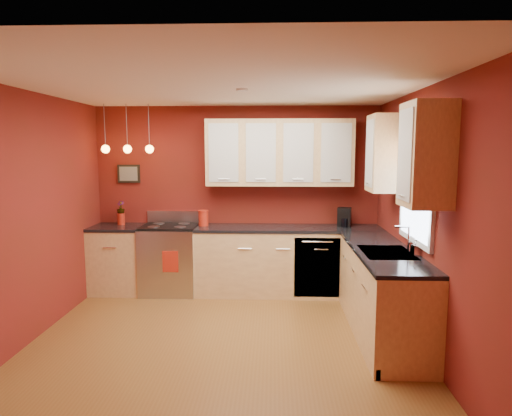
{
  "coord_description": "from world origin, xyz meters",
  "views": [
    {
      "loc": [
        0.52,
        -4.37,
        2.0
      ],
      "look_at": [
        0.31,
        1.0,
        1.3
      ],
      "focal_mm": 32.0,
      "sensor_mm": 36.0,
      "label": 1
    }
  ],
  "objects_px": {
    "gas_range": "(170,259)",
    "sink": "(387,254)",
    "red_canister": "(203,218)",
    "soap_pump": "(416,247)",
    "coffee_maker": "(344,218)"
  },
  "relations": [
    {
      "from": "gas_range",
      "to": "sink",
      "type": "distance_m",
      "value": 3.05
    },
    {
      "from": "red_canister",
      "to": "soap_pump",
      "type": "distance_m",
      "value": 2.94
    },
    {
      "from": "gas_range",
      "to": "red_canister",
      "type": "distance_m",
      "value": 0.74
    },
    {
      "from": "sink",
      "to": "gas_range",
      "type": "bearing_deg",
      "value": 150.22
    },
    {
      "from": "red_canister",
      "to": "soap_pump",
      "type": "bearing_deg",
      "value": -35.14
    },
    {
      "from": "red_canister",
      "to": "gas_range",
      "type": "bearing_deg",
      "value": -173.6
    },
    {
      "from": "sink",
      "to": "red_canister",
      "type": "xyz_separation_m",
      "value": [
        -2.15,
        1.55,
        0.13
      ]
    },
    {
      "from": "gas_range",
      "to": "sink",
      "type": "bearing_deg",
      "value": -29.78
    },
    {
      "from": "sink",
      "to": "coffee_maker",
      "type": "xyz_separation_m",
      "value": [
        -0.2,
        1.59,
        0.14
      ]
    },
    {
      "from": "coffee_maker",
      "to": "soap_pump",
      "type": "xyz_separation_m",
      "value": [
        0.45,
        -1.73,
        -0.04
      ]
    },
    {
      "from": "sink",
      "to": "red_canister",
      "type": "relative_size",
      "value": 3.22
    },
    {
      "from": "red_canister",
      "to": "coffee_maker",
      "type": "distance_m",
      "value": 1.95
    },
    {
      "from": "gas_range",
      "to": "red_canister",
      "type": "xyz_separation_m",
      "value": [
        0.47,
        0.05,
        0.57
      ]
    },
    {
      "from": "sink",
      "to": "soap_pump",
      "type": "relative_size",
      "value": 4.26
    },
    {
      "from": "sink",
      "to": "soap_pump",
      "type": "xyz_separation_m",
      "value": [
        0.25,
        -0.14,
        0.11
      ]
    }
  ]
}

